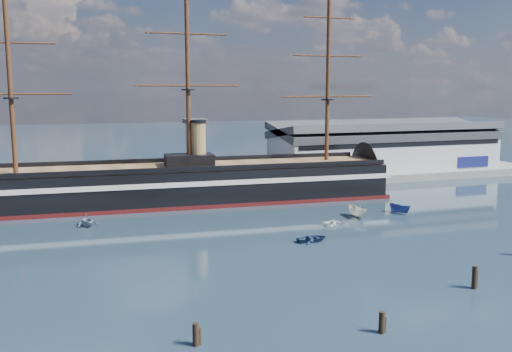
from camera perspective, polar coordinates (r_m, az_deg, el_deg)
name	(u,v)px	position (r m, az deg, el deg)	size (l,w,h in m)	color
ground	(220,222)	(104.07, -3.58, -4.64)	(600.00, 600.00, 0.00)	#1E2F3A
quay	(221,187)	(140.67, -3.50, -1.08)	(180.00, 18.00, 2.00)	slate
warehouse	(384,146)	(162.30, 12.68, 2.90)	(63.00, 21.00, 11.60)	#B7BABC
quay_tower	(195,150)	(134.74, -6.08, 2.63)	(5.00, 5.00, 15.00)	silver
warship	(172,184)	(121.32, -8.38, -0.83)	(113.31, 21.20, 53.94)	black
motorboat_b	(312,241)	(91.66, 5.63, -6.53)	(3.18, 1.27, 1.48)	navy
motorboat_c	(357,218)	(109.26, 10.10, -4.11)	(6.55, 2.40, 2.62)	silver
motorboat_d	(87,226)	(105.31, -16.54, -4.83)	(6.83, 2.96, 2.51)	gray
motorboat_e	(335,225)	(102.81, 7.93, -4.88)	(2.67, 1.07, 1.25)	white
motorboat_f	(400,213)	(114.73, 14.17, -3.62)	(5.59, 2.05, 2.23)	#314088
piling_near_left	(196,346)	(56.76, -6.03, -16.52)	(0.64, 0.64, 2.94)	black
piling_near_mid	(381,333)	(60.34, 12.44, -15.09)	(0.64, 0.64, 2.94)	black
piling_near_right	(474,289)	(75.59, 20.95, -10.48)	(0.64, 0.64, 3.56)	black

